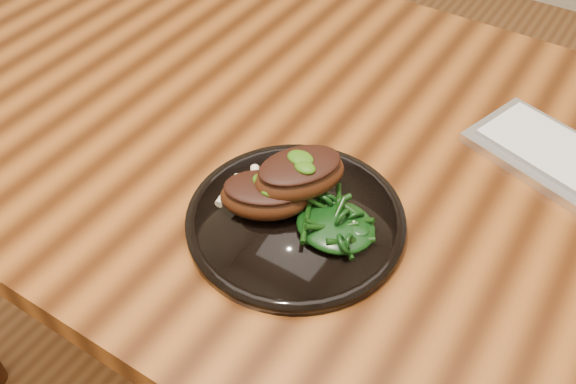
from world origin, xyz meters
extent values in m
cube|color=#381807|center=(0.00, 0.00, 0.73)|extent=(1.60, 0.80, 0.04)
cylinder|color=#3B1C0D|center=(-0.74, 0.34, 0.35)|extent=(0.06, 0.06, 0.71)
cylinder|color=black|center=(-0.06, -0.16, 0.76)|extent=(0.26, 0.26, 0.01)
torus|color=black|center=(-0.06, -0.16, 0.76)|extent=(0.26, 0.26, 0.01)
cylinder|color=black|center=(-0.06, -0.16, 0.76)|extent=(0.17, 0.17, 0.00)
ellipsoid|color=#3D1B0B|center=(-0.10, -0.17, 0.78)|extent=(0.12, 0.11, 0.04)
ellipsoid|color=black|center=(-0.10, -0.17, 0.80)|extent=(0.11, 0.10, 0.01)
cylinder|color=beige|center=(-0.15, -0.17, 0.78)|extent=(0.02, 0.05, 0.01)
ellipsoid|color=#1C4707|center=(-0.10, -0.17, 0.81)|extent=(0.03, 0.02, 0.01)
ellipsoid|color=#3D1B0B|center=(-0.08, -0.13, 0.80)|extent=(0.12, 0.13, 0.04)
ellipsoid|color=black|center=(-0.08, -0.13, 0.82)|extent=(0.11, 0.12, 0.01)
cylinder|color=beige|center=(-0.12, -0.16, 0.80)|extent=(0.04, 0.05, 0.01)
ellipsoid|color=#1C4707|center=(-0.08, -0.13, 0.83)|extent=(0.03, 0.02, 0.01)
ellipsoid|color=#1C4707|center=(-0.10, -0.10, 0.77)|extent=(0.07, 0.05, 0.00)
ellipsoid|color=black|center=(-0.01, -0.15, 0.77)|extent=(0.09, 0.08, 0.02)
camera|label=1|loc=(0.20, -0.59, 1.31)|focal=40.00mm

